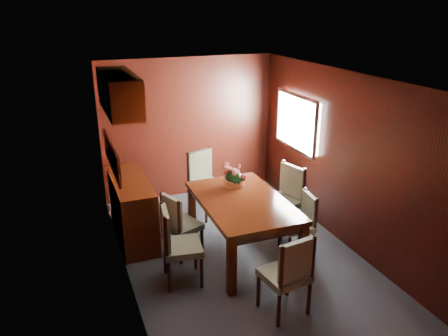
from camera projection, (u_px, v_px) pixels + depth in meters
name	position (u px, v px, depth m)	size (l,w,h in m)	color
ground	(240.00, 254.00, 5.95)	(4.50, 4.50, 0.00)	#3B4551
room_shell	(224.00, 134.00, 5.63)	(3.06, 4.52, 2.41)	black
sideboard	(132.00, 209.00, 6.24)	(0.48, 1.40, 0.90)	black
dining_table	(242.00, 207.00, 5.75)	(1.08, 1.72, 0.80)	black
chair_left_near	(176.00, 241.00, 5.19)	(0.51, 0.53, 0.99)	black
chair_left_far	(178.00, 222.00, 5.76)	(0.54, 0.55, 0.91)	black
chair_right_near	(302.00, 220.00, 5.87)	(0.43, 0.45, 0.86)	black
chair_right_far	(286.00, 195.00, 6.41)	(0.58, 0.59, 1.02)	black
chair_head	(289.00, 272.00, 4.62)	(0.52, 0.51, 0.98)	black
chair_foot	(205.00, 179.00, 6.95)	(0.64, 0.63, 1.05)	black
flower_centerpiece	(234.00, 175.00, 6.10)	(0.32, 0.32, 0.32)	#CB6F3E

